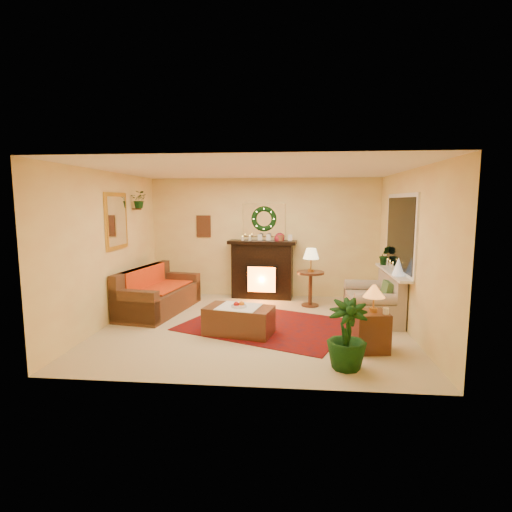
# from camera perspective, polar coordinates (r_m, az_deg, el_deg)

# --- Properties ---
(floor) EXTENTS (5.00, 5.00, 0.00)m
(floor) POSITION_cam_1_polar(r_m,az_deg,el_deg) (6.87, -0.28, -9.94)
(floor) COLOR beige
(floor) RESTS_ON ground
(ceiling) EXTENTS (5.00, 5.00, 0.00)m
(ceiling) POSITION_cam_1_polar(r_m,az_deg,el_deg) (6.57, -0.29, 12.22)
(ceiling) COLOR white
(ceiling) RESTS_ON ground
(wall_back) EXTENTS (5.00, 5.00, 0.00)m
(wall_back) POSITION_cam_1_polar(r_m,az_deg,el_deg) (8.82, 1.16, 2.61)
(wall_back) COLOR #EFD88C
(wall_back) RESTS_ON ground
(wall_front) EXTENTS (5.00, 5.00, 0.00)m
(wall_front) POSITION_cam_1_polar(r_m,az_deg,el_deg) (4.38, -3.19, -2.60)
(wall_front) COLOR #EFD88C
(wall_front) RESTS_ON ground
(wall_left) EXTENTS (4.50, 4.50, 0.00)m
(wall_left) POSITION_cam_1_polar(r_m,az_deg,el_deg) (7.28, -20.28, 1.05)
(wall_left) COLOR #EFD88C
(wall_left) RESTS_ON ground
(wall_right) EXTENTS (4.50, 4.50, 0.00)m
(wall_right) POSITION_cam_1_polar(r_m,az_deg,el_deg) (6.82, 21.12, 0.59)
(wall_right) COLOR #EFD88C
(wall_right) RESTS_ON ground
(area_rug) EXTENTS (3.18, 2.82, 0.01)m
(area_rug) POSITION_cam_1_polar(r_m,az_deg,el_deg) (6.91, 1.44, -9.79)
(area_rug) COLOR #5B1B0C
(area_rug) RESTS_ON floor
(sofa) EXTENTS (1.17, 2.07, 0.84)m
(sofa) POSITION_cam_1_polar(r_m,az_deg,el_deg) (7.86, -13.63, -4.65)
(sofa) COLOR #513C24
(sofa) RESTS_ON floor
(red_throw) EXTENTS (0.87, 1.41, 0.02)m
(red_throw) POSITION_cam_1_polar(r_m,az_deg,el_deg) (8.03, -13.69, -4.22)
(red_throw) COLOR red
(red_throw) RESTS_ON sofa
(fireplace) EXTENTS (1.33, 0.52, 1.19)m
(fireplace) POSITION_cam_1_polar(r_m,az_deg,el_deg) (8.72, 0.92, -2.42)
(fireplace) COLOR #301F14
(fireplace) RESTS_ON floor
(poinsettia) EXTENTS (0.21, 0.21, 0.21)m
(poinsettia) POSITION_cam_1_polar(r_m,az_deg,el_deg) (8.61, 3.34, 2.48)
(poinsettia) COLOR #AF1D30
(poinsettia) RESTS_ON fireplace
(mantel_candle_a) EXTENTS (0.06, 0.06, 0.17)m
(mantel_candle_a) POSITION_cam_1_polar(r_m,az_deg,el_deg) (8.61, -1.93, 2.22)
(mantel_candle_a) COLOR beige
(mantel_candle_a) RESTS_ON fireplace
(mantel_candle_b) EXTENTS (0.07, 0.07, 0.20)m
(mantel_candle_b) POSITION_cam_1_polar(r_m,az_deg,el_deg) (8.63, -0.88, 2.23)
(mantel_candle_b) COLOR silver
(mantel_candle_b) RESTS_ON fireplace
(mantel_mirror) EXTENTS (0.92, 0.02, 0.72)m
(mantel_mirror) POSITION_cam_1_polar(r_m,az_deg,el_deg) (8.78, 1.15, 5.20)
(mantel_mirror) COLOR white
(mantel_mirror) RESTS_ON wall_back
(wreath) EXTENTS (0.55, 0.11, 0.55)m
(wreath) POSITION_cam_1_polar(r_m,az_deg,el_deg) (8.74, 1.13, 5.32)
(wreath) COLOR #194719
(wreath) RESTS_ON wall_back
(wall_art) EXTENTS (0.32, 0.03, 0.48)m
(wall_art) POSITION_cam_1_polar(r_m,az_deg,el_deg) (8.99, -7.49, 4.24)
(wall_art) COLOR #381E11
(wall_art) RESTS_ON wall_back
(gold_mirror) EXTENTS (0.03, 0.84, 1.00)m
(gold_mirror) POSITION_cam_1_polar(r_m,az_deg,el_deg) (7.50, -19.32, 4.73)
(gold_mirror) COLOR gold
(gold_mirror) RESTS_ON wall_left
(hanging_plant) EXTENTS (0.33, 0.28, 0.36)m
(hanging_plant) POSITION_cam_1_polar(r_m,az_deg,el_deg) (8.13, -16.28, 6.60)
(hanging_plant) COLOR #194719
(hanging_plant) RESTS_ON wall_left
(loveseat) EXTENTS (0.83, 1.41, 0.81)m
(loveseat) POSITION_cam_1_polar(r_m,az_deg,el_deg) (7.44, 16.26, -5.52)
(loveseat) COLOR gray
(loveseat) RESTS_ON floor
(window_frame) EXTENTS (0.03, 1.86, 1.36)m
(window_frame) POSITION_cam_1_polar(r_m,az_deg,el_deg) (7.32, 19.94, 3.07)
(window_frame) COLOR white
(window_frame) RESTS_ON wall_right
(window_glass) EXTENTS (0.02, 1.70, 1.22)m
(window_glass) POSITION_cam_1_polar(r_m,az_deg,el_deg) (7.32, 19.83, 3.07)
(window_glass) COLOR black
(window_glass) RESTS_ON wall_right
(window_sill) EXTENTS (0.22, 1.86, 0.04)m
(window_sill) POSITION_cam_1_polar(r_m,az_deg,el_deg) (7.37, 18.91, -2.18)
(window_sill) COLOR white
(window_sill) RESTS_ON wall_right
(mini_tree) EXTENTS (0.20, 0.20, 0.30)m
(mini_tree) POSITION_cam_1_polar(r_m,az_deg,el_deg) (6.92, 19.66, -1.42)
(mini_tree) COLOR silver
(mini_tree) RESTS_ON window_sill
(sill_plant) EXTENTS (0.26, 0.21, 0.48)m
(sill_plant) POSITION_cam_1_polar(r_m,az_deg,el_deg) (8.00, 17.92, 0.16)
(sill_plant) COLOR black
(sill_plant) RESTS_ON window_sill
(side_table_round) EXTENTS (0.67, 0.67, 0.70)m
(side_table_round) POSITION_cam_1_polar(r_m,az_deg,el_deg) (8.13, 7.76, -4.85)
(side_table_round) COLOR #392516
(side_table_round) RESTS_ON floor
(lamp_cream) EXTENTS (0.31, 0.31, 0.48)m
(lamp_cream) POSITION_cam_1_polar(r_m,az_deg,el_deg) (8.02, 7.85, -0.99)
(lamp_cream) COLOR beige
(lamp_cream) RESTS_ON side_table_round
(end_table_square) EXTENTS (0.52, 0.52, 0.56)m
(end_table_square) POSITION_cam_1_polar(r_m,az_deg,el_deg) (5.94, 15.96, -10.37)
(end_table_square) COLOR #4A1B0E
(end_table_square) RESTS_ON floor
(lamp_tiffany) EXTENTS (0.30, 0.30, 0.44)m
(lamp_tiffany) POSITION_cam_1_polar(r_m,az_deg,el_deg) (5.82, 16.46, -5.92)
(lamp_tiffany) COLOR yellow
(lamp_tiffany) RESTS_ON end_table_square
(coffee_table) EXTENTS (1.15, 0.79, 0.44)m
(coffee_table) POSITION_cam_1_polar(r_m,az_deg,el_deg) (6.41, -2.45, -9.30)
(coffee_table) COLOR black
(coffee_table) RESTS_ON floor
(fruit_bowl) EXTENTS (0.24, 0.24, 0.06)m
(fruit_bowl) POSITION_cam_1_polar(r_m,az_deg,el_deg) (6.32, -2.46, -7.28)
(fruit_bowl) COLOR white
(fruit_bowl) RESTS_ON coffee_table
(floor_palm) EXTENTS (1.50, 1.50, 2.65)m
(floor_palm) POSITION_cam_1_polar(r_m,az_deg,el_deg) (5.20, 12.86, -10.81)
(floor_palm) COLOR #295C27
(floor_palm) RESTS_ON floor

